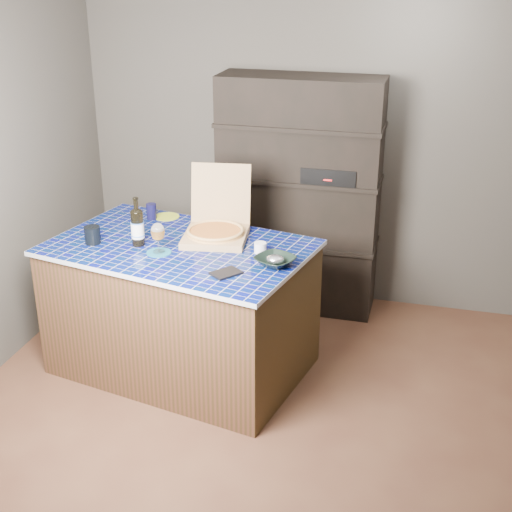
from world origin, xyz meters
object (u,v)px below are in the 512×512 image
(pizza_box, at_px, (216,230))
(mead_bottle, at_px, (137,227))
(wine_glass, at_px, (158,233))
(bowl, at_px, (275,261))
(kitchen_island, at_px, (181,308))
(dvd_case, at_px, (226,273))

(pizza_box, distance_m, mead_bottle, 0.51)
(mead_bottle, height_order, wine_glass, mead_bottle)
(mead_bottle, height_order, bowl, mead_bottle)
(kitchen_island, bearing_deg, bowl, -0.58)
(mead_bottle, xyz_separation_m, dvd_case, (0.67, -0.28, -0.12))
(kitchen_island, relative_size, mead_bottle, 5.63)
(mead_bottle, bearing_deg, kitchen_island, 12.80)
(mead_bottle, bearing_deg, dvd_case, -22.80)
(kitchen_island, xyz_separation_m, wine_glass, (-0.07, -0.15, 0.58))
(kitchen_island, xyz_separation_m, bowl, (0.67, -0.14, 0.47))
(wine_glass, relative_size, bowl, 0.85)
(mead_bottle, xyz_separation_m, bowl, (0.92, -0.09, -0.10))
(mead_bottle, relative_size, bowl, 1.41)
(kitchen_island, xyz_separation_m, pizza_box, (0.19, 0.18, 0.51))
(dvd_case, distance_m, bowl, 0.31)
(kitchen_island, bearing_deg, wine_glass, -105.47)
(dvd_case, bearing_deg, wine_glass, -163.36)
(kitchen_island, distance_m, pizza_box, 0.57)
(dvd_case, height_order, bowl, bowl)
(mead_bottle, bearing_deg, pizza_box, 27.77)
(kitchen_island, relative_size, dvd_case, 10.72)
(pizza_box, bearing_deg, dvd_case, -74.46)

